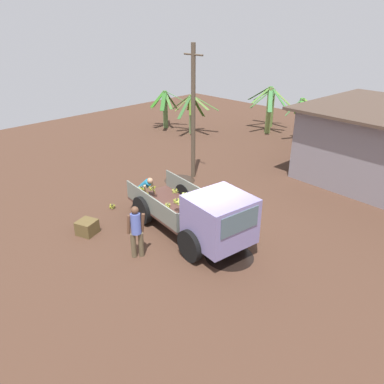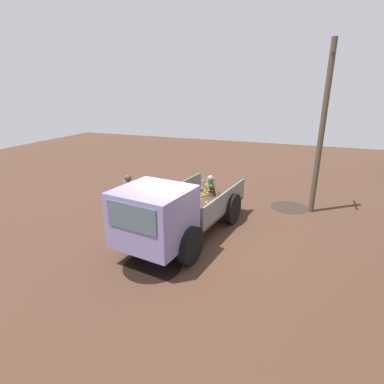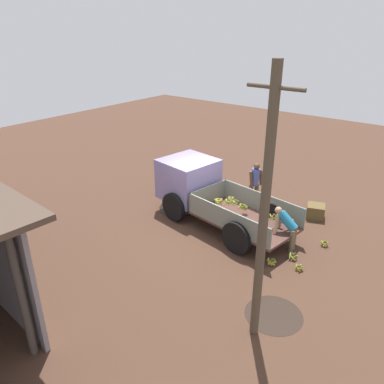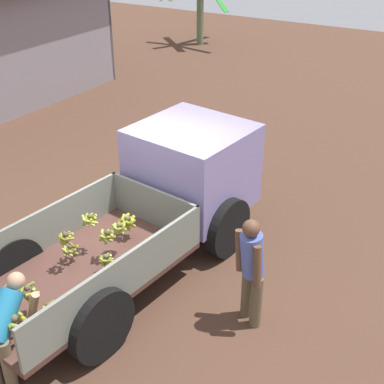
{
  "view_description": "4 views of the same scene",
  "coord_description": "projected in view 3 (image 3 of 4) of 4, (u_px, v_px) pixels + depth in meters",
  "views": [
    {
      "loc": [
        7.2,
        -7.76,
        6.58
      ],
      "look_at": [
        -0.38,
        -0.16,
        1.54
      ],
      "focal_mm": 35.0,
      "sensor_mm": 36.0,
      "label": 1
    },
    {
      "loc": [
        7.04,
        2.89,
        4.17
      ],
      "look_at": [
        -0.17,
        0.16,
        1.52
      ],
      "focal_mm": 28.0,
      "sensor_mm": 36.0,
      "label": 2
    },
    {
      "loc": [
        -6.6,
        9.09,
        6.16
      ],
      "look_at": [
        0.28,
        0.31,
        1.14
      ],
      "focal_mm": 35.0,
      "sensor_mm": 36.0,
      "label": 3
    },
    {
      "loc": [
        -5.87,
        -4.28,
        5.19
      ],
      "look_at": [
        0.33,
        -0.78,
        1.16
      ],
      "focal_mm": 50.0,
      "sensor_mm": 36.0,
      "label": 4
    }
  ],
  "objects": [
    {
      "name": "mud_patch_1",
      "position": [
        274.0,
        315.0,
        8.67
      ],
      "size": [
        1.35,
        1.35,
        0.01
      ],
      "primitive_type": "cylinder",
      "color": "#2D211A",
      "rests_on": "ground"
    },
    {
      "name": "banana_bunch_on_ground_1",
      "position": [
        299.0,
        267.0,
        10.21
      ],
      "size": [
        0.25,
        0.25,
        0.18
      ],
      "color": "brown",
      "rests_on": "ground"
    },
    {
      "name": "ground",
      "position": [
        204.0,
        222.0,
        12.77
      ],
      "size": [
        36.0,
        36.0,
        0.0
      ],
      "primitive_type": "plane",
      "color": "#482F22"
    },
    {
      "name": "mud_patch_0",
      "position": [
        179.0,
        207.0,
        13.76
      ],
      "size": [
        1.47,
        1.47,
        0.01
      ],
      "primitive_type": "cylinder",
      "color": "black",
      "rests_on": "ground"
    },
    {
      "name": "banana_bunch_on_ground_3",
      "position": [
        293.0,
        256.0,
        10.68
      ],
      "size": [
        0.28,
        0.29,
        0.21
      ],
      "color": "brown",
      "rests_on": "ground"
    },
    {
      "name": "person_worker_loading",
      "position": [
        287.0,
        226.0,
        10.9
      ],
      "size": [
        0.72,
        0.64,
        1.33
      ],
      "rotation": [
        0.0,
        0.0,
        0.15
      ],
      "color": "brown",
      "rests_on": "ground"
    },
    {
      "name": "cargo_truck",
      "position": [
        200.0,
        188.0,
        12.83
      ],
      "size": [
        5.17,
        2.56,
        1.9
      ],
      "rotation": [
        0.0,
        0.0,
        -0.15
      ],
      "color": "#4B2D27",
      "rests_on": "ground"
    },
    {
      "name": "banana_bunch_on_ground_0",
      "position": [
        271.0,
        261.0,
        10.42
      ],
      "size": [
        0.27,
        0.26,
        0.22
      ],
      "color": "brown",
      "rests_on": "ground"
    },
    {
      "name": "wooden_crate_0",
      "position": [
        315.0,
        211.0,
        12.94
      ],
      "size": [
        0.74,
        0.74,
        0.47
      ],
      "primitive_type": "cube",
      "rotation": [
        0.0,
        0.0,
        3.49
      ],
      "color": "brown",
      "rests_on": "ground"
    },
    {
      "name": "utility_pole",
      "position": [
        264.0,
        214.0,
        7.01
      ],
      "size": [
        1.03,
        0.18,
        5.67
      ],
      "color": "#4F4132",
      "rests_on": "ground"
    },
    {
      "name": "banana_bunch_on_ground_2",
      "position": [
        325.0,
        243.0,
        11.32
      ],
      "size": [
        0.25,
        0.25,
        0.19
      ],
      "color": "#4A4230",
      "rests_on": "ground"
    },
    {
      "name": "person_foreground_visitor",
      "position": [
        255.0,
        182.0,
        13.62
      ],
      "size": [
        0.47,
        0.54,
        1.65
      ],
      "rotation": [
        0.0,
        0.0,
        2.57
      ],
      "color": "brown",
      "rests_on": "ground"
    }
  ]
}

